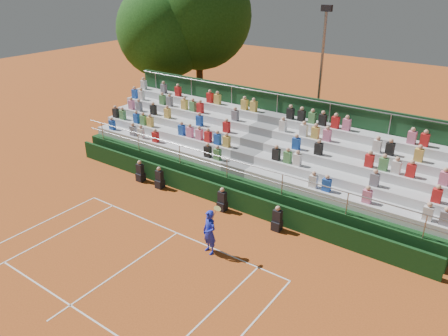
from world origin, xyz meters
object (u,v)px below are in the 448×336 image
Objects in this scene: tennis_player at (210,232)px; tree_west at (164,31)px; tree_east at (198,16)px; floodlight_mast at (321,71)px.

tennis_player is 0.23× the size of tree_west.
tree_east is 11.06m from floodlight_mast.
tree_east is at bearing 169.55° from floodlight_mast.
floodlight_mast is (-1.22, 12.38, 4.05)m from tennis_player.
tree_west is 12.28m from floodlight_mast.
tennis_player is 19.67m from tree_east.
tree_west is at bearing -179.95° from floodlight_mast.
floodlight_mast is at bearing -10.45° from tree_east.
tree_west is 0.87× the size of tree_east.
floodlight_mast is (12.20, 0.01, -1.40)m from tree_west.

